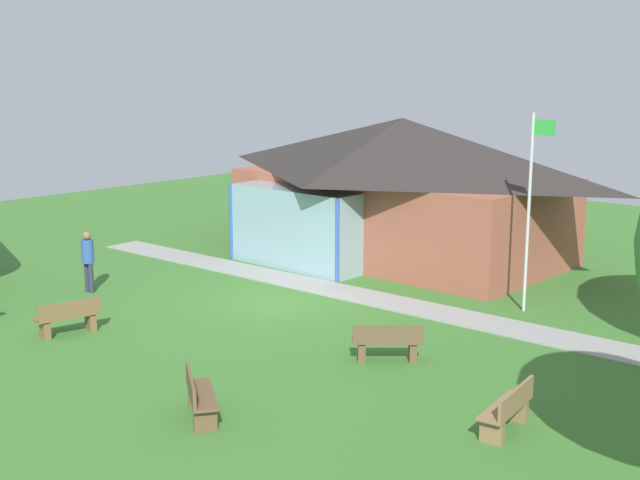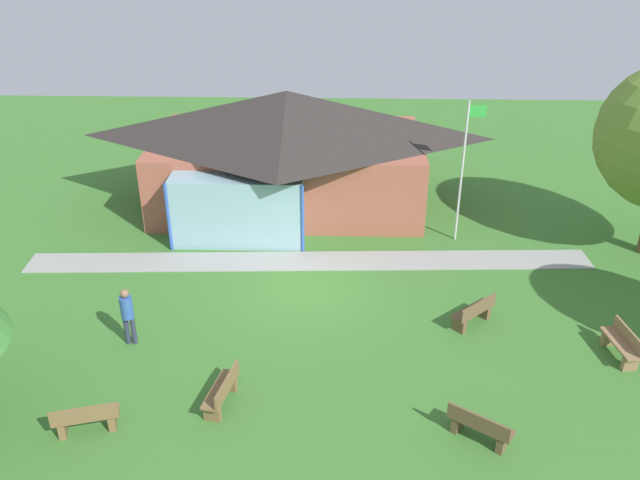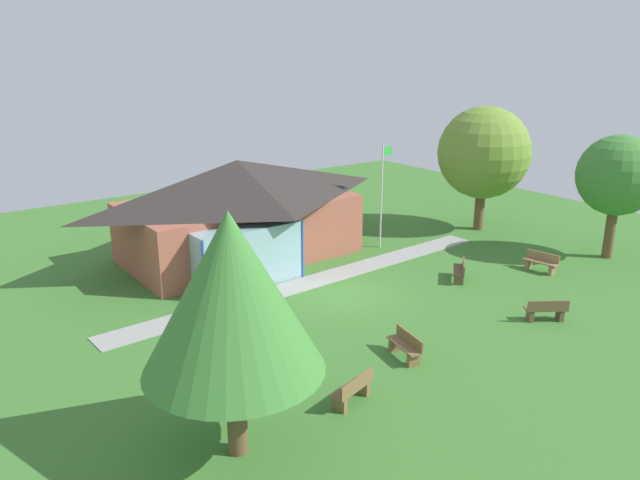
# 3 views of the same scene
# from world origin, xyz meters

# --- Properties ---
(ground_plane) EXTENTS (44.00, 44.00, 0.00)m
(ground_plane) POSITION_xyz_m (0.00, 0.00, 0.00)
(ground_plane) COLOR #3D752D
(pavilion) EXTENTS (11.25, 7.49, 4.59)m
(pavilion) POSITION_xyz_m (-1.11, 6.33, 2.39)
(pavilion) COLOR #A35642
(pavilion) RESTS_ON ground_plane
(footpath) EXTENTS (19.11, 2.16, 0.03)m
(footpath) POSITION_xyz_m (0.00, 1.72, 0.01)
(footpath) COLOR #999993
(footpath) RESTS_ON ground_plane
(flagpole) EXTENTS (0.64, 0.08, 5.11)m
(flagpole) POSITION_xyz_m (5.22, 3.55, 2.83)
(flagpole) COLOR silver
(flagpole) RESTS_ON ground_plane
(bench_front_right) EXTENTS (1.49, 1.21, 0.84)m
(bench_front_right) POSITION_xyz_m (4.22, -6.47, 0.40)
(bench_front_right) COLOR brown
(bench_front_right) RESTS_ON ground_plane
(bench_lawn_far_right) EXTENTS (0.65, 1.55, 0.84)m
(bench_lawn_far_right) POSITION_xyz_m (8.61, -3.24, 0.40)
(bench_lawn_far_right) COLOR olive
(bench_lawn_far_right) RESTS_ON ground_plane
(bench_front_center) EXTENTS (0.74, 1.56, 0.84)m
(bench_front_center) POSITION_xyz_m (-1.80, -5.47, 0.40)
(bench_front_center) COLOR brown
(bench_front_center) RESTS_ON ground_plane
(bench_mid_right) EXTENTS (1.41, 1.33, 0.84)m
(bench_mid_right) POSITION_xyz_m (4.89, -1.84, 0.40)
(bench_mid_right) COLOR brown
(bench_mid_right) RESTS_ON ground_plane
(bench_front_left) EXTENTS (1.56, 0.82, 0.84)m
(bench_front_left) POSITION_xyz_m (-4.80, -6.49, 0.40)
(bench_front_left) COLOR brown
(bench_front_left) RESTS_ON ground_plane
(visitor_strolling_lawn) EXTENTS (0.34, 0.34, 1.74)m
(visitor_strolling_lawn) POSITION_xyz_m (-4.75, -3.03, 1.02)
(visitor_strolling_lawn) COLOR #2D3347
(visitor_strolling_lawn) RESTS_ON ground_plane
(tree_far_east) EXTENTS (3.68, 3.68, 5.77)m
(tree_far_east) POSITION_xyz_m (12.79, -3.96, 3.90)
(tree_far_east) COLOR brown
(tree_far_east) RESTS_ON ground_plane
(tree_east_hedge) EXTENTS (4.85, 4.85, 6.62)m
(tree_east_hedge) POSITION_xyz_m (11.66, 2.78, 4.18)
(tree_east_hedge) COLOR brown
(tree_east_hedge) RESTS_ON ground_plane
(tree_lawn_corner) EXTENTS (4.29, 4.29, 6.12)m
(tree_lawn_corner) POSITION_xyz_m (-8.43, -6.49, 4.16)
(tree_lawn_corner) COLOR brown
(tree_lawn_corner) RESTS_ON ground_plane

